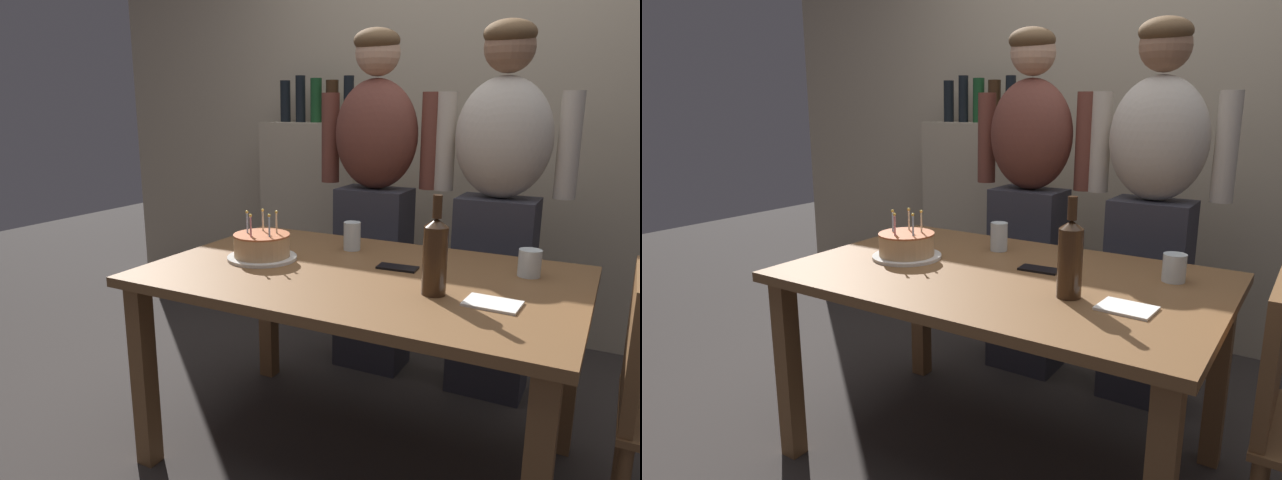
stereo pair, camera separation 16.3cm
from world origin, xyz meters
TOP-DOWN VIEW (x-y plane):
  - ground_plane at (0.00, 0.00)m, footprint 10.00×10.00m
  - back_wall at (0.00, 1.55)m, footprint 5.20×0.10m
  - dining_table at (0.00, 0.00)m, footprint 1.50×0.96m
  - birthday_cake at (-0.41, -0.03)m, footprint 0.27×0.27m
  - water_glass_near at (0.53, 0.23)m, footprint 0.08×0.08m
  - water_glass_far at (-0.17, 0.27)m, footprint 0.07×0.07m
  - wine_bottle at (0.30, -0.12)m, footprint 0.08×0.08m
  - cell_phone at (0.10, 0.10)m, footprint 0.15×0.08m
  - napkin_stack at (0.48, -0.13)m, footprint 0.17×0.13m
  - person_man_bearded at (-0.28, 0.77)m, footprint 0.61×0.27m
  - person_woman_cardigan at (0.31, 0.77)m, footprint 0.61×0.27m
  - shelf_cabinet at (-0.92, 1.33)m, footprint 0.64×0.30m

SIDE VIEW (x-z plane):
  - ground_plane at x=0.00m, z-range 0.00..0.00m
  - shelf_cabinet at x=-0.92m, z-range -0.12..1.37m
  - dining_table at x=0.00m, z-range 0.27..1.01m
  - cell_phone at x=0.10m, z-range 0.74..0.75m
  - napkin_stack at x=0.48m, z-range 0.74..0.75m
  - birthday_cake at x=-0.41m, z-range 0.69..0.88m
  - water_glass_near at x=0.53m, z-range 0.74..0.83m
  - water_glass_far at x=-0.17m, z-range 0.74..0.86m
  - wine_bottle at x=0.30m, z-range 0.71..1.03m
  - person_man_bearded at x=-0.28m, z-range 0.04..1.70m
  - person_woman_cardigan at x=0.31m, z-range 0.04..1.70m
  - back_wall at x=0.00m, z-range 0.00..2.60m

